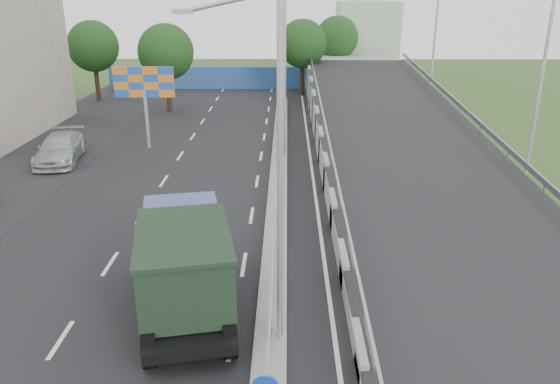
{
  "coord_description": "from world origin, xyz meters",
  "views": [
    {
      "loc": [
        0.48,
        -8.15,
        10.19
      ],
      "look_at": [
        0.2,
        13.41,
        2.2
      ],
      "focal_mm": 35.0,
      "sensor_mm": 36.0,
      "label": 1
    }
  ],
  "objects_px": {
    "lamp_post_near": "(273,162)",
    "dump_truck": "(184,261)",
    "lamp_post_mid": "(281,66)",
    "lamp_post_far": "(283,39)",
    "parked_car_d": "(60,148)",
    "church": "(367,34)",
    "billboard": "(144,87)"
  },
  "relations": [
    {
      "from": "lamp_post_near",
      "to": "dump_truck",
      "type": "relative_size",
      "value": 1.31
    },
    {
      "from": "lamp_post_mid",
      "to": "dump_truck",
      "type": "height_order",
      "value": "lamp_post_mid"
    },
    {
      "from": "lamp_post_far",
      "to": "parked_car_d",
      "type": "relative_size",
      "value": 1.72
    },
    {
      "from": "lamp_post_near",
      "to": "church",
      "type": "distance_m",
      "value": 54.9
    },
    {
      "from": "billboard",
      "to": "parked_car_d",
      "type": "xyz_separation_m",
      "value": [
        -4.79,
        -3.24,
        -3.33
      ]
    },
    {
      "from": "lamp_post_far",
      "to": "billboard",
      "type": "height_order",
      "value": "lamp_post_far"
    },
    {
      "from": "dump_truck",
      "to": "lamp_post_mid",
      "type": "bearing_deg",
      "value": 68.7
    },
    {
      "from": "lamp_post_far",
      "to": "parked_car_d",
      "type": "height_order",
      "value": "lamp_post_far"
    },
    {
      "from": "lamp_post_near",
      "to": "dump_truck",
      "type": "bearing_deg",
      "value": 147.43
    },
    {
      "from": "billboard",
      "to": "dump_truck",
      "type": "xyz_separation_m",
      "value": [
        6.1,
        -20.08,
        -2.4
      ]
    },
    {
      "from": "lamp_post_mid",
      "to": "lamp_post_far",
      "type": "distance_m",
      "value": 20.0
    },
    {
      "from": "church",
      "to": "billboard",
      "type": "relative_size",
      "value": 2.51
    },
    {
      "from": "lamp_post_near",
      "to": "church",
      "type": "bearing_deg",
      "value": 79.62
    },
    {
      "from": "lamp_post_near",
      "to": "billboard",
      "type": "relative_size",
      "value": 1.83
    },
    {
      "from": "lamp_post_mid",
      "to": "lamp_post_far",
      "type": "xyz_separation_m",
      "value": [
        0.0,
        20.0,
        0.0
      ]
    },
    {
      "from": "lamp_post_near",
      "to": "church",
      "type": "height_order",
      "value": "church"
    },
    {
      "from": "parked_car_d",
      "to": "lamp_post_mid",
      "type": "bearing_deg",
      "value": -3.95
    },
    {
      "from": "church",
      "to": "parked_car_d",
      "type": "relative_size",
      "value": 2.35
    },
    {
      "from": "lamp_post_mid",
      "to": "lamp_post_far",
      "type": "height_order",
      "value": "same"
    },
    {
      "from": "church",
      "to": "parked_car_d",
      "type": "bearing_deg",
      "value": -124.03
    },
    {
      "from": "dump_truck",
      "to": "parked_car_d",
      "type": "bearing_deg",
      "value": 111.05
    },
    {
      "from": "church",
      "to": "dump_truck",
      "type": "relative_size",
      "value": 1.79
    },
    {
      "from": "lamp_post_far",
      "to": "dump_truck",
      "type": "bearing_deg",
      "value": -94.52
    },
    {
      "from": "parked_car_d",
      "to": "dump_truck",
      "type": "bearing_deg",
      "value": -66.15
    },
    {
      "from": "lamp_post_mid",
      "to": "billboard",
      "type": "relative_size",
      "value": 1.83
    },
    {
      "from": "billboard",
      "to": "church",
      "type": "bearing_deg",
      "value": 59.3
    },
    {
      "from": "church",
      "to": "dump_truck",
      "type": "bearing_deg",
      "value": -103.91
    },
    {
      "from": "church",
      "to": "parked_car_d",
      "type": "height_order",
      "value": "church"
    },
    {
      "from": "lamp_post_far",
      "to": "church",
      "type": "relative_size",
      "value": 0.73
    },
    {
      "from": "lamp_post_mid",
      "to": "lamp_post_near",
      "type": "bearing_deg",
      "value": -90.0
    },
    {
      "from": "dump_truck",
      "to": "lamp_post_far",
      "type": "bearing_deg",
      "value": 73.63
    },
    {
      "from": "parked_car_d",
      "to": "lamp_post_near",
      "type": "bearing_deg",
      "value": -62.51
    }
  ]
}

